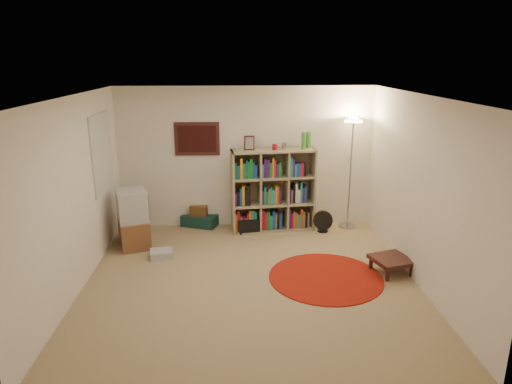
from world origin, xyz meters
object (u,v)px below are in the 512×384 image
floor_lamp (353,137)px  floor_fan (323,221)px  suitcase (200,220)px  bookshelf (272,191)px  tv_stand (133,219)px  side_table (391,260)px

floor_lamp → floor_fan: floor_lamp is taller
floor_lamp → suitcase: size_ratio=2.73×
bookshelf → floor_fan: bearing=-18.3°
floor_lamp → tv_stand: bearing=-169.4°
bookshelf → floor_fan: (0.89, -0.19, -0.50)m
bookshelf → tv_stand: bearing=-170.4°
bookshelf → side_table: bearing=-55.5°
floor_lamp → tv_stand: floor_lamp is taller
bookshelf → floor_lamp: bearing=-4.1°
tv_stand → side_table: size_ratio=1.50×
bookshelf → tv_stand: (-2.29, -0.64, -0.25)m
floor_lamp → floor_fan: (-0.50, -0.24, -1.45)m
suitcase → floor_lamp: bearing=15.4°
floor_fan → side_table: bearing=-55.1°
floor_fan → suitcase: bearing=-179.2°
floor_lamp → floor_fan: size_ratio=5.07×
tv_stand → side_table: bearing=-35.9°
suitcase → side_table: (2.85, -2.08, 0.09)m
bookshelf → floor_lamp: floor_lamp is taller
tv_stand → suitcase: 1.39m
floor_fan → suitcase: size_ratio=0.54×
tv_stand → floor_lamp: bearing=-8.2°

